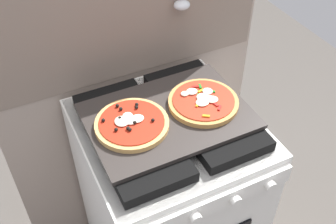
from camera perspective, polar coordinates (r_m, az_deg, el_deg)
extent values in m
cube|color=gray|center=(1.70, -4.98, 3.07)|extent=(1.10, 0.03, 1.55)
cube|color=gray|center=(1.48, -5.61, 14.05)|extent=(1.08, 0.00, 0.56)
ellipsoid|color=silver|center=(1.53, 1.94, 14.67)|extent=(0.06, 0.05, 0.03)
cube|color=white|center=(1.74, 0.00, -12.17)|extent=(0.60, 0.60, 0.86)
cube|color=black|center=(1.41, 0.00, -2.16)|extent=(0.59, 0.59, 0.01)
cube|color=black|center=(1.36, -5.32, -3.18)|extent=(0.24, 0.51, 0.04)
cube|color=black|center=(1.45, 4.99, 0.29)|extent=(0.24, 0.51, 0.04)
cube|color=white|center=(1.28, 6.25, -12.64)|extent=(0.58, 0.02, 0.07)
cylinder|color=silver|center=(1.25, 3.91, -14.55)|extent=(0.04, 0.02, 0.04)
cylinder|color=silver|center=(1.30, 9.44, -12.12)|extent=(0.04, 0.02, 0.04)
cylinder|color=silver|center=(1.36, 14.09, -9.95)|extent=(0.04, 0.02, 0.04)
cube|color=#2D2826|center=(1.38, 0.00, -0.55)|extent=(0.54, 0.38, 0.02)
cylinder|color=tan|center=(1.33, -5.03, -1.72)|extent=(0.24, 0.24, 0.02)
cylinder|color=#AD2614|center=(1.32, -5.06, -1.38)|extent=(0.21, 0.21, 0.00)
ellipsoid|color=#F4EACC|center=(1.33, -5.64, -0.51)|extent=(0.03, 0.03, 0.01)
ellipsoid|color=#F4EACC|center=(1.32, -6.46, -1.29)|extent=(0.05, 0.05, 0.01)
ellipsoid|color=#F4EACC|center=(1.32, -4.44, -0.83)|extent=(0.05, 0.04, 0.01)
ellipsoid|color=#F4EACC|center=(1.32, -6.44, -1.05)|extent=(0.03, 0.03, 0.01)
ellipsoid|color=#F4EACC|center=(1.32, -5.13, -1.13)|extent=(0.05, 0.04, 0.01)
sphere|color=black|center=(1.36, -6.58, 0.45)|extent=(0.01, 0.01, 0.01)
sphere|color=black|center=(1.36, -4.40, 0.67)|extent=(0.01, 0.01, 0.01)
sphere|color=black|center=(1.37, -7.07, 0.88)|extent=(0.01, 0.01, 0.01)
sphere|color=black|center=(1.29, -5.33, -2.43)|extent=(0.01, 0.01, 0.01)
sphere|color=black|center=(1.31, -4.67, -1.46)|extent=(0.01, 0.01, 0.01)
sphere|color=black|center=(1.33, -6.72, -0.86)|extent=(0.01, 0.01, 0.01)
sphere|color=black|center=(1.31, -2.12, -1.13)|extent=(0.01, 0.01, 0.01)
sphere|color=black|center=(1.37, -4.37, 1.06)|extent=(0.01, 0.01, 0.01)
sphere|color=black|center=(1.33, -9.00, -1.12)|extent=(0.01, 0.01, 0.01)
sphere|color=black|center=(1.29, -7.24, -2.44)|extent=(0.01, 0.01, 0.01)
sphere|color=black|center=(1.29, -5.59, -2.26)|extent=(0.01, 0.01, 0.01)
cylinder|color=#C18947|center=(1.41, 4.94, 1.36)|extent=(0.24, 0.24, 0.02)
cylinder|color=#B72D19|center=(1.40, 4.96, 1.70)|extent=(0.21, 0.21, 0.00)
ellipsoid|color=#F4EACC|center=(1.40, 6.20, 1.75)|extent=(0.04, 0.04, 0.01)
ellipsoid|color=#F4EACC|center=(1.40, 4.84, 2.06)|extent=(0.04, 0.04, 0.01)
ellipsoid|color=#F4EACC|center=(1.43, 5.53, 2.91)|extent=(0.04, 0.04, 0.01)
ellipsoid|color=#F4EACC|center=(1.41, 2.35, 2.57)|extent=(0.03, 0.03, 0.01)
ellipsoid|color=#F4EACC|center=(1.42, 3.34, 2.88)|extent=(0.04, 0.04, 0.01)
ellipsoid|color=#F4EACC|center=(1.38, 4.80, 1.36)|extent=(0.05, 0.04, 0.01)
ellipsoid|color=#F4EACC|center=(1.40, 5.70, 1.90)|extent=(0.03, 0.04, 0.01)
cube|color=red|center=(1.45, 3.84, 3.57)|extent=(0.03, 0.02, 0.00)
cube|color=gold|center=(1.40, 5.78, 1.85)|extent=(0.02, 0.02, 0.00)
cube|color=#19721E|center=(1.39, 5.85, 1.44)|extent=(0.03, 0.02, 0.00)
cube|color=gold|center=(1.37, 4.13, 1.07)|extent=(0.02, 0.02, 0.00)
cube|color=red|center=(1.37, 7.20, 0.59)|extent=(0.02, 0.02, 0.00)
cube|color=#19721E|center=(1.45, 4.49, 3.61)|extent=(0.01, 0.03, 0.00)
cube|color=#19721E|center=(1.41, 4.31, 2.23)|extent=(0.01, 0.03, 0.00)
cube|color=red|center=(1.38, 6.63, 1.10)|extent=(0.01, 0.03, 0.00)
cube|color=#19721E|center=(1.43, 6.12, 2.88)|extent=(0.02, 0.02, 0.00)
cube|color=gold|center=(1.33, 5.34, -0.54)|extent=(0.02, 0.02, 0.00)
cube|color=gold|center=(1.43, 4.62, 2.98)|extent=(0.03, 0.01, 0.00)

